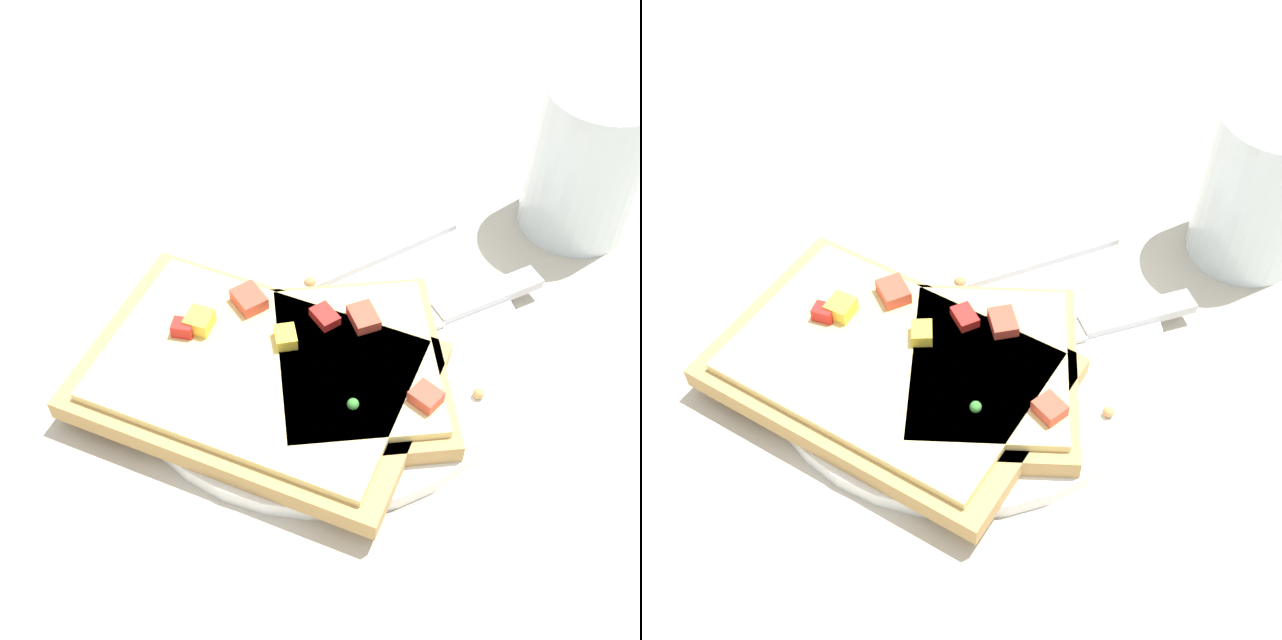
# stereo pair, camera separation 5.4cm
# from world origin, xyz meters

# --- Properties ---
(ground_plane) EXTENTS (4.00, 4.00, 0.00)m
(ground_plane) POSITION_xyz_m (0.00, 0.00, 0.00)
(ground_plane) COLOR #BCB29E
(plate) EXTENTS (0.26, 0.26, 0.01)m
(plate) POSITION_xyz_m (0.00, 0.00, 0.01)
(plate) COLOR white
(plate) RESTS_ON ground
(fork) EXTENTS (0.06, 0.21, 0.01)m
(fork) POSITION_xyz_m (-0.04, 0.01, 0.01)
(fork) COLOR #B7B7BC
(fork) RESTS_ON plate
(knife) EXTENTS (0.04, 0.21, 0.01)m
(knife) POSITION_xyz_m (0.02, 0.07, 0.01)
(knife) COLOR #B7B7BC
(knife) RESTS_ON plate
(pizza_slice_main) EXTENTS (0.24, 0.24, 0.03)m
(pizza_slice_main) POSITION_xyz_m (0.03, -0.05, 0.02)
(pizza_slice_main) COLOR tan
(pizza_slice_main) RESTS_ON plate
(pizza_slice_corner) EXTENTS (0.15, 0.14, 0.03)m
(pizza_slice_corner) POSITION_xyz_m (0.04, 0.01, 0.02)
(pizza_slice_corner) COLOR tan
(pizza_slice_corner) RESTS_ON plate
(crumb_scatter) EXTENTS (0.13, 0.18, 0.01)m
(crumb_scatter) POSITION_xyz_m (-0.00, 0.00, 0.02)
(crumb_scatter) COLOR tan
(crumb_scatter) RESTS_ON plate
(drinking_glass) EXTENTS (0.08, 0.08, 0.12)m
(drinking_glass) POSITION_xyz_m (-0.05, 0.22, 0.06)
(drinking_glass) COLOR silver
(drinking_glass) RESTS_ON ground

